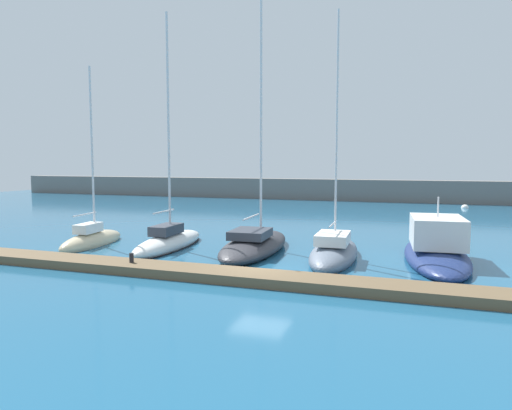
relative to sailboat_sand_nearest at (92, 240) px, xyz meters
name	(u,v)px	position (x,y,z in m)	size (l,w,h in m)	color
ground_plane	(261,273)	(11.98, -3.36, -0.32)	(120.00, 120.00, 0.00)	#1E567A
dock_pier	(248,277)	(11.98, -5.03, -0.11)	(30.77, 1.82, 0.42)	brown
breakwater_seawall	(364,190)	(11.98, 38.55, 1.06)	(108.00, 2.35, 2.77)	slate
sailboat_sand_nearest	(92,240)	(0.00, 0.00, 0.00)	(2.27, 6.19, 11.17)	beige
sailboat_white_second	(169,241)	(4.94, 0.64, 0.09)	(2.31, 7.93, 13.79)	white
sailboat_charcoal_third	(255,244)	(10.07, 1.22, 0.13)	(3.39, 9.35, 14.51)	#2D2D33
sailboat_slate_fourth	(334,252)	(14.62, 0.76, 0.05)	(2.64, 7.81, 13.12)	slate
motorboat_navy_fifth	(436,249)	(19.62, 2.20, 0.28)	(3.82, 10.37, 3.68)	navy
mooring_buoy_white	(465,208)	(23.53, 32.46, -0.32)	(0.80, 0.80, 0.80)	white
dock_bollard	(132,258)	(6.24, -5.03, 0.31)	(0.20, 0.20, 0.44)	black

